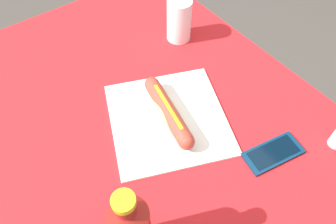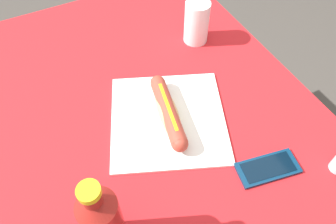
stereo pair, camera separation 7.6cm
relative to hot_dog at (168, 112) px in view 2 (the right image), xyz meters
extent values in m
plane|color=#47423D|center=(-0.07, -0.04, -0.79)|extent=(6.00, 6.00, 0.00)
cylinder|color=brown|center=(-0.49, -0.36, -0.43)|extent=(0.07, 0.07, 0.73)
cylinder|color=brown|center=(-0.49, 0.27, -0.43)|extent=(0.07, 0.07, 0.73)
cube|color=brown|center=(-0.07, -0.04, -0.05)|extent=(0.99, 0.79, 0.03)
cube|color=red|center=(-0.07, -0.04, -0.03)|extent=(1.05, 0.85, 0.00)
cube|color=white|center=(0.00, 0.00, -0.03)|extent=(0.37, 0.37, 0.01)
ellipsoid|color=#DBB26B|center=(0.00, 0.00, 0.00)|extent=(0.19, 0.08, 0.05)
cylinder|color=#A83D2D|center=(0.00, 0.00, 0.00)|extent=(0.20, 0.07, 0.04)
sphere|color=#A83D2D|center=(0.09, -0.02, 0.00)|extent=(0.04, 0.04, 0.04)
sphere|color=#A83D2D|center=(-0.09, 0.02, 0.00)|extent=(0.04, 0.04, 0.04)
cube|color=yellow|center=(0.00, 0.00, 0.02)|extent=(0.15, 0.04, 0.00)
cube|color=#0A2D4C|center=(0.22, 0.14, -0.03)|extent=(0.09, 0.15, 0.01)
cube|color=black|center=(0.22, 0.14, -0.02)|extent=(0.07, 0.12, 0.00)
cone|color=maroon|center=(0.21, -0.23, 0.15)|extent=(0.07, 0.07, 0.02)
cylinder|color=maroon|center=(0.21, -0.23, 0.18)|extent=(0.03, 0.03, 0.03)
cylinder|color=yellow|center=(0.21, -0.23, 0.20)|extent=(0.03, 0.03, 0.01)
cylinder|color=white|center=(-0.23, 0.21, 0.03)|extent=(0.07, 0.07, 0.13)
camera|label=1|loc=(0.37, -0.27, 0.61)|focal=33.80mm
camera|label=2|loc=(0.41, -0.21, 0.61)|focal=33.80mm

